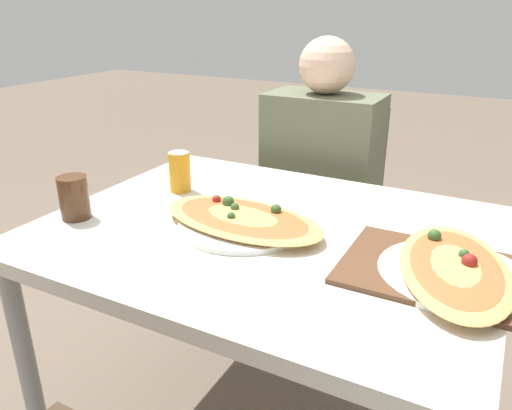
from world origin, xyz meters
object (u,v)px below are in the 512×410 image
object	(u,v)px
pizza_main	(242,220)
drink_glass	(74,197)
dining_table	(267,252)
person_seated	(320,167)
soda_can	(180,172)
chair_far_seated	(328,202)
pizza_second	(454,270)

from	to	relation	value
pizza_main	drink_glass	bearing A→B (deg)	-159.58
drink_glass	dining_table	bearing A→B (deg)	21.00
dining_table	drink_glass	world-z (taller)	drink_glass
person_seated	soda_can	distance (m)	0.62
person_seated	pizza_main	world-z (taller)	person_seated
chair_far_seated	soda_can	world-z (taller)	chair_far_seated
soda_can	drink_glass	size ratio (longest dim) A/B	1.06
dining_table	soda_can	bearing A→B (deg)	162.13
dining_table	chair_far_seated	size ratio (longest dim) A/B	1.27
pizza_main	drink_glass	world-z (taller)	drink_glass
chair_far_seated	soda_can	distance (m)	0.77
dining_table	chair_far_seated	world-z (taller)	chair_far_seated
soda_can	chair_far_seated	bearing A→B (deg)	69.13
person_seated	pizza_second	size ratio (longest dim) A/B	2.53
dining_table	pizza_second	world-z (taller)	pizza_second
chair_far_seated	pizza_main	world-z (taller)	chair_far_seated
chair_far_seated	drink_glass	distance (m)	1.08
chair_far_seated	person_seated	distance (m)	0.22
pizza_main	soda_can	size ratio (longest dim) A/B	3.90
drink_glass	pizza_second	bearing A→B (deg)	8.43
soda_can	drink_glass	world-z (taller)	soda_can
chair_far_seated	person_seated	size ratio (longest dim) A/B	0.77
drink_glass	chair_far_seated	bearing A→B (deg)	68.54
pizza_main	person_seated	bearing A→B (deg)	93.84
dining_table	drink_glass	xyz separation A→B (m)	(-0.49, -0.19, 0.13)
pizza_main	pizza_second	xyz separation A→B (m)	(0.53, -0.02, -0.00)
pizza_second	chair_far_seated	bearing A→B (deg)	124.67
dining_table	person_seated	bearing A→B (deg)	99.12
dining_table	pizza_main	bearing A→B (deg)	-155.05
chair_far_seated	pizza_second	size ratio (longest dim) A/B	1.94
chair_far_seated	drink_glass	xyz separation A→B (m)	(-0.38, -0.97, 0.29)
dining_table	pizza_second	distance (m)	0.48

